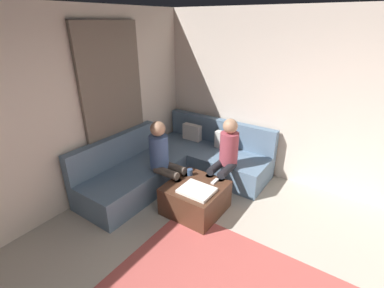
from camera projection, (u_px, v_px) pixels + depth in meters
name	position (u px, v px, depth m)	size (l,w,h in m)	color
wall_back	(337.00, 108.00, 3.91)	(6.00, 0.12, 2.70)	beige
wall_left	(23.00, 127.00, 3.22)	(0.12, 6.00, 2.70)	beige
curtain_panel	(115.00, 109.00, 4.18)	(0.06, 1.10, 2.50)	#726659
sectional_couch	(178.00, 163.00, 4.63)	(2.10, 2.55, 0.87)	slate
ottoman	(195.00, 198.00, 3.85)	(0.76, 0.76, 0.42)	#4C2D1E
folded_blanket	(197.00, 190.00, 3.61)	(0.44, 0.36, 0.04)	white
coffee_mug	(190.00, 172.00, 3.99)	(0.08, 0.08, 0.10)	#334C72
game_remote	(215.00, 181.00, 3.83)	(0.05, 0.15, 0.02)	white
person_on_couch_back	(226.00, 155.00, 4.07)	(0.30, 0.60, 1.20)	black
person_on_couch_side	(164.00, 158.00, 4.00)	(0.60, 0.30, 1.20)	brown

